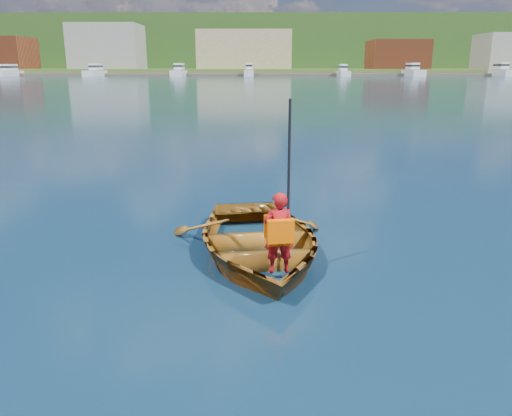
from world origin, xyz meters
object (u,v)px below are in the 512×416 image
Objects in this scene: child_paddler at (279,232)px; dock at (228,75)px; rowboat at (257,241)px; marina_yachts at (249,72)px.

child_paddler reaches higher than dock.
dock reaches higher than rowboat.
marina_yachts is at bearing 91.41° from rowboat.
child_paddler is (0.29, -0.87, 0.43)m from rowboat.
marina_yachts is at bearing -36.13° from dock.
marina_yachts reaches higher than rowboat.
dock is 1.09× the size of marina_yachts.
marina_yachts reaches higher than dock.
child_paddler is at bearing -88.49° from marina_yachts.
dock is at bearing 143.87° from marina_yachts.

